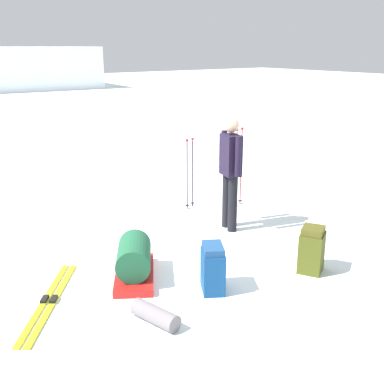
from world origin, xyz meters
The scene contains 9 objects.
ground_plane centered at (0.00, 0.00, 0.00)m, with size 80.00×80.00×0.00m, color white.
skier_standing centered at (0.68, -0.03, 0.95)m, with size 0.30×0.55×1.70m.
ski_pair_near centered at (-2.33, -0.55, 0.01)m, with size 1.17×1.50×0.05m.
backpack_large_dark centered at (0.57, -1.72, 0.28)m, with size 0.41×0.40×0.58m.
backpack_bright centered at (-0.72, -1.39, 0.27)m, with size 0.40×0.45×0.55m.
ski_poles_planted_near centered at (1.52, 0.74, 0.76)m, with size 0.22×0.12×1.36m.
ski_poles_planted_far centered at (0.77, 1.13, 0.68)m, with size 0.21×0.11×1.21m.
gear_sled centered at (-1.29, -0.60, 0.22)m, with size 0.91×1.09×0.49m.
sleeping_mat_rolled centered at (-1.61, -1.59, 0.09)m, with size 0.18×0.18×0.55m, color slate.
Camera 1 is at (-3.78, -5.22, 2.68)m, focal length 44.73 mm.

